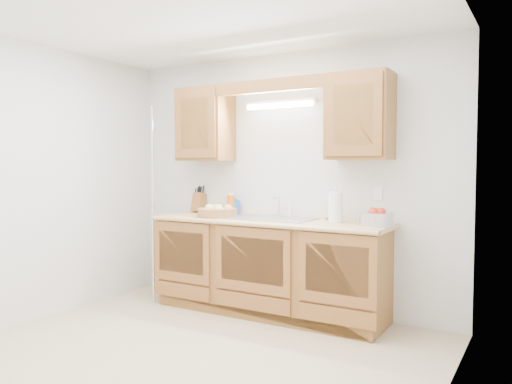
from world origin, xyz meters
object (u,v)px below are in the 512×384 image
Objects in this scene: paper_towel at (336,207)px; apple_bowl at (377,218)px; fruit_basket at (218,211)px; knife_block at (199,202)px.

paper_towel is 0.39m from apple_bowl.
apple_bowl is (0.38, -0.04, -0.07)m from paper_towel.
fruit_basket is 1.20m from paper_towel.
fruit_basket is at bearing -34.34° from knife_block.
apple_bowl is (1.57, 0.06, 0.01)m from fruit_basket.
knife_block is (-0.44, 0.28, 0.05)m from fruit_basket.
paper_towel reaches higher than fruit_basket.
knife_block is 1.64m from paper_towel.
knife_block reaches higher than apple_bowl.
paper_towel is (1.63, -0.18, 0.02)m from knife_block.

